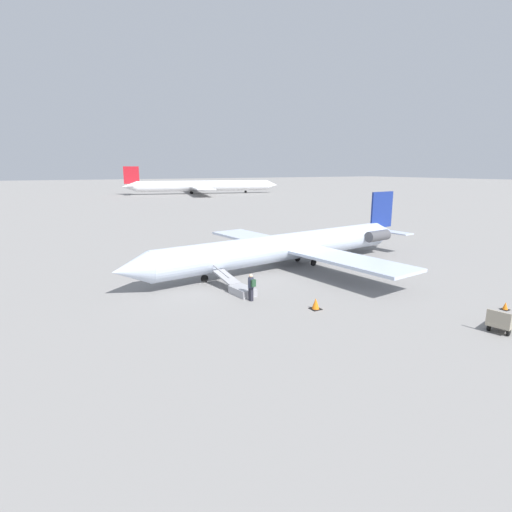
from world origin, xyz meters
name	(u,v)px	position (x,y,z in m)	size (l,w,h in m)	color
ground_plane	(285,267)	(0.00, 0.00, 0.00)	(600.00, 600.00, 0.00)	gray
airplane_main	(293,246)	(-0.84, -0.11, 1.75)	(28.87, 22.23, 5.87)	silver
airplane_far_left	(202,186)	(-29.85, -97.75, 2.61)	(50.43, 39.63, 8.80)	white
boarding_stairs	(239,288)	(6.49, 4.58, 0.36)	(1.56, 4.11, 1.54)	#99999E
passenger	(251,285)	(6.52, 6.36, 1.00)	(0.37, 0.56, 1.74)	#23232D
luggage_cart	(503,321)	(-2.74, 16.56, 0.46)	(2.40, 1.60, 1.22)	#9E937F
traffic_cone_near_stairs	(316,304)	(3.87, 9.49, 0.32)	(0.61, 0.61, 0.68)	black
traffic_cone_near_cart	(505,306)	(-5.85, 14.87, 0.21)	(0.43, 0.43, 0.47)	black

